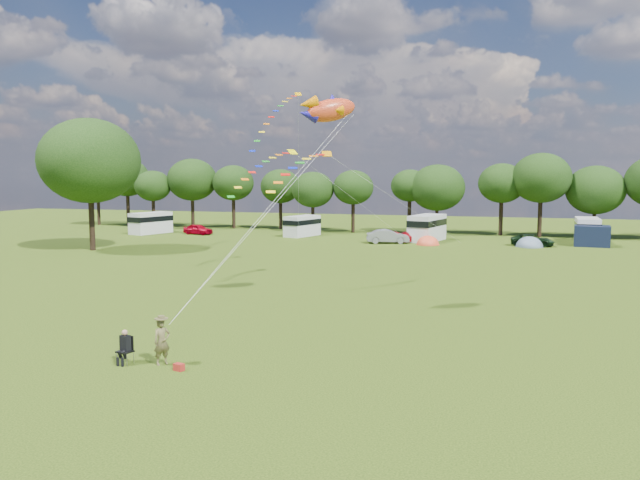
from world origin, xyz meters
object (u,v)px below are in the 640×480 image
(campervan_a, at_px, (151,222))
(car_a, at_px, (198,229))
(car_b, at_px, (388,236))
(kite_flyer, at_px, (162,342))
(camp_chair, at_px, (126,343))
(campervan_b, at_px, (302,225))
(campervan_c, at_px, (427,227))
(tent_orange, at_px, (428,245))
(car_d, at_px, (533,240))
(car_c, at_px, (414,237))
(big_tree, at_px, (89,161))
(tent_greyblue, at_px, (529,247))
(campervan_d, at_px, (587,230))
(fish_kite, at_px, (327,110))

(campervan_a, bearing_deg, car_a, -67.85)
(car_b, bearing_deg, kite_flyer, 164.18)
(car_a, height_order, camp_chair, camp_chair)
(campervan_b, relative_size, campervan_c, 0.85)
(tent_orange, bearing_deg, car_a, 173.39)
(camp_chair, bearing_deg, tent_orange, 97.99)
(car_a, height_order, car_d, car_a)
(car_c, bearing_deg, car_b, 104.16)
(car_d, xyz_separation_m, tent_orange, (-10.93, -2.01, -0.61))
(car_d, bearing_deg, campervan_a, 93.56)
(car_b, xyz_separation_m, campervan_a, (-31.58, 2.58, 0.70))
(car_b, bearing_deg, car_a, 68.01)
(big_tree, height_order, tent_greyblue, big_tree)
(big_tree, height_order, tent_orange, big_tree)
(kite_flyer, bearing_deg, car_a, 63.18)
(campervan_b, xyz_separation_m, campervan_d, (33.03, 1.60, 0.15))
(campervan_b, height_order, camp_chair, campervan_b)
(campervan_a, height_order, fish_kite, fish_kite)
(tent_greyblue, height_order, camp_chair, camp_chair)
(tent_orange, bearing_deg, tent_greyblue, 6.11)
(big_tree, distance_m, tent_greyblue, 46.37)
(camp_chair, bearing_deg, big_tree, 144.55)
(car_d, distance_m, campervan_a, 47.01)
(car_d, relative_size, kite_flyer, 2.43)
(campervan_b, bearing_deg, car_b, -95.35)
(tent_orange, bearing_deg, campervan_a, 175.50)
(car_d, height_order, tent_orange, car_d)
(car_a, distance_m, fish_kite, 48.40)
(car_c, relative_size, campervan_b, 0.74)
(campervan_c, relative_size, tent_orange, 2.36)
(tent_greyblue, bearing_deg, campervan_c, 165.67)
(campervan_c, height_order, fish_kite, fish_kite)
(big_tree, bearing_deg, kite_flyer, -49.93)
(fish_kite, bearing_deg, big_tree, 108.24)
(campervan_c, bearing_deg, campervan_a, 105.65)
(car_d, relative_size, tent_orange, 1.64)
(campervan_c, bearing_deg, tent_greyblue, -90.53)
(car_d, height_order, fish_kite, fish_kite)
(campervan_c, distance_m, campervan_d, 17.69)
(car_b, distance_m, campervan_b, 12.64)
(campervan_b, relative_size, kite_flyer, 2.97)
(car_b, relative_size, car_c, 1.07)
(campervan_c, distance_m, tent_greyblue, 11.64)
(car_b, height_order, camp_chair, car_b)
(tent_greyblue, bearing_deg, car_d, 68.70)
(car_c, bearing_deg, campervan_d, -96.75)
(campervan_b, height_order, tent_orange, campervan_b)
(car_a, bearing_deg, car_c, -82.08)
(car_b, relative_size, car_d, 0.96)
(campervan_d, distance_m, fish_kite, 46.41)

